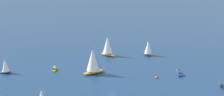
{
  "coord_description": "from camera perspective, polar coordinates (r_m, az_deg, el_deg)",
  "views": [
    {
      "loc": [
        -51.02,
        96.04,
        51.01
      ],
      "look_at": [
        0.0,
        0.0,
        19.66
      ],
      "focal_mm": 45.95,
      "sensor_mm": 36.0,
      "label": 1
    }
  ],
  "objects": [
    {
      "name": "sailboat_outer_ring_c",
      "position": [
        139.11,
        -3.85,
        -2.66
      ],
      "size": [
        8.45,
        10.92,
        14.04
      ],
      "color": "gold",
      "rests_on": "ground_plane"
    },
    {
      "name": "sailboat_mid_cluster",
      "position": [
        169.05,
        7.18,
        -0.03
      ],
      "size": [
        7.26,
        6.4,
        9.79
      ],
      "color": "black",
      "rests_on": "ground_plane"
    },
    {
      "name": "sailboat_near_centre",
      "position": [
        149.79,
        -20.47,
        -3.39
      ],
      "size": [
        6.37,
        4.76,
        8.11
      ],
      "color": "#23478C",
      "rests_on": "ground_plane"
    },
    {
      "name": "marker_buoy",
      "position": [
        137.22,
        8.83,
        -5.77
      ],
      "size": [
        1.1,
        1.1,
        2.1
      ],
      "color": "orange",
      "rests_on": "ground_plane"
    },
    {
      "name": "ground_plane",
      "position": [
        120.12,
        -0.0,
        -9.05
      ],
      "size": [
        2000.0,
        2000.0,
        0.0
      ],
      "primitive_type": "plane",
      "color": "navy"
    },
    {
      "name": "motorboat_trailing",
      "position": [
        144.09,
        13.19,
        -4.85
      ],
      "size": [
        4.77,
        7.57,
        2.16
      ],
      "color": "#23478C",
      "rests_on": "ground_plane"
    },
    {
      "name": "sailboat_ahead",
      "position": [
        166.93,
        -0.88,
        0.38
      ],
      "size": [
        10.18,
        6.05,
        12.8
      ],
      "color": "gold",
      "rests_on": "ground_plane"
    },
    {
      "name": "motorboat_outer_ring_b",
      "position": [
        148.67,
        -11.39,
        -4.13
      ],
      "size": [
        4.54,
        5.76,
        1.71
      ],
      "color": "gold",
      "rests_on": "ground_plane"
    }
  ]
}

